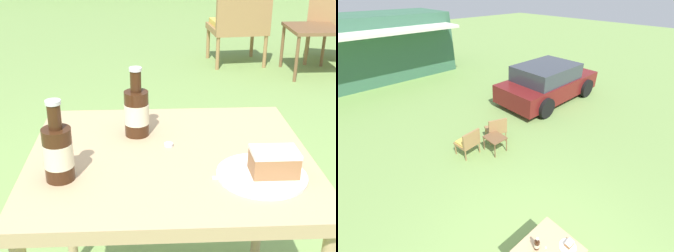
# 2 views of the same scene
# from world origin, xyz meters

# --- Properties ---
(wicker_chair_cushioned) EXTENTS (0.58, 0.52, 0.78)m
(wicker_chair_cushioned) POSITION_xyz_m (0.86, 3.32, 0.42)
(wicker_chair_cushioned) COLOR #9E7547
(wicker_chair_cushioned) RESTS_ON ground_plane
(wicker_chair_plain) EXTENTS (0.67, 0.63, 0.78)m
(wicker_chair_plain) POSITION_xyz_m (1.82, 3.30, 0.43)
(wicker_chair_plain) COLOR #9E7547
(wicker_chair_plain) RESTS_ON ground_plane
(garden_side_table) EXTENTS (0.46, 0.52, 0.45)m
(garden_side_table) POSITION_xyz_m (1.49, 2.97, 0.39)
(garden_side_table) COLOR brown
(garden_side_table) RESTS_ON ground_plane
(patio_table) EXTENTS (0.85, 0.75, 0.69)m
(patio_table) POSITION_xyz_m (0.00, 0.00, 0.62)
(patio_table) COLOR tan
(patio_table) RESTS_ON ground_plane
(cake_on_plate) EXTENTS (0.25, 0.25, 0.08)m
(cake_on_plate) POSITION_xyz_m (0.26, -0.15, 0.72)
(cake_on_plate) COLOR white
(cake_on_plate) RESTS_ON patio_table
(cola_bottle_near) EXTENTS (0.08, 0.08, 0.23)m
(cola_bottle_near) POSITION_xyz_m (-0.10, 0.15, 0.78)
(cola_bottle_near) COLOR #381E0F
(cola_bottle_near) RESTS_ON patio_table
(cola_bottle_far) EXTENTS (0.08, 0.08, 0.23)m
(cola_bottle_far) POSITION_xyz_m (-0.30, -0.13, 0.78)
(cola_bottle_far) COLOR #381E0F
(cola_bottle_far) RESTS_ON patio_table
(fork) EXTENTS (0.17, 0.03, 0.01)m
(fork) POSITION_xyz_m (0.19, -0.16, 0.70)
(fork) COLOR silver
(fork) RESTS_ON patio_table
(loose_bottle_cap) EXTENTS (0.03, 0.03, 0.01)m
(loose_bottle_cap) POSITION_xyz_m (0.00, 0.06, 0.70)
(loose_bottle_cap) COLOR silver
(loose_bottle_cap) RESTS_ON patio_table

